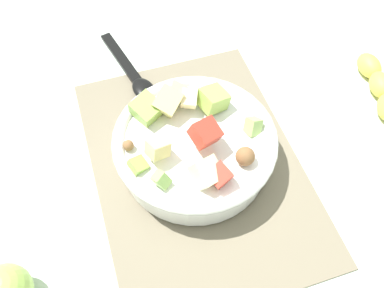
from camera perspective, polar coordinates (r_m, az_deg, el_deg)
name	(u,v)px	position (r m, az deg, el deg)	size (l,w,h in m)	color
ground_plane	(197,166)	(0.66, 0.61, -2.99)	(2.40, 2.40, 0.00)	silver
placemat	(197,165)	(0.66, 0.61, -2.85)	(0.44, 0.31, 0.01)	#756B56
salad_bowl	(192,146)	(0.63, -0.03, -0.27)	(0.24, 0.24, 0.11)	white
serving_spoon	(135,77)	(0.76, -7.70, 8.95)	(0.19, 0.07, 0.01)	black
banana_whole	(379,85)	(0.80, 23.84, 7.27)	(0.15, 0.07, 0.04)	yellow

